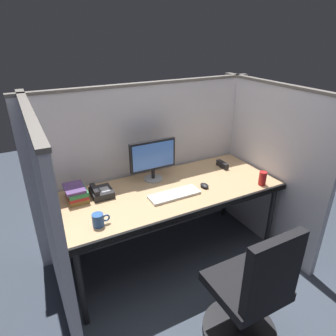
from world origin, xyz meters
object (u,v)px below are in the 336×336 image
Objects in this scene: office_chair at (249,302)px; keyboard_main at (174,195)px; computer_mouse at (204,186)px; coffee_mug at (98,220)px; monitor_center at (153,158)px; desk_phone at (101,192)px; soda_can at (263,179)px; book_stack at (76,193)px; desk at (171,195)px; red_stapler at (222,165)px.

office_chair is 2.27× the size of keyboard_main.
coffee_mug is (-0.97, -0.12, 0.03)m from computer_mouse.
coffee_mug is (-0.64, -0.46, -0.17)m from monitor_center.
office_chair is 1.37m from desk_phone.
office_chair reaches higher than computer_mouse.
computer_mouse is 0.79× the size of soda_can.
coffee_mug is at bearing -143.99° from monitor_center.
monitor_center reaches higher than book_stack.
desk is 19.79× the size of computer_mouse.
book_stack is at bearing 97.61° from coffee_mug.
soda_can is (0.78, -0.19, 0.05)m from keyboard_main.
monitor_center is at bearing 91.54° from office_chair.
soda_can is at bearing -18.53° from book_stack.
desk_phone is at bearing 179.41° from red_stapler.
desk is 12.67× the size of red_stapler.
desk_phone reaches higher than computer_mouse.
monitor_center is 3.41× the size of coffee_mug.
keyboard_main is (-0.08, 0.87, 0.39)m from office_chair.
office_chair is 7.99× the size of soda_can.
monitor_center is (-0.11, 1.22, 0.59)m from office_chair.
book_stack is at bearing 170.68° from desk_phone.
computer_mouse is 0.64× the size of red_stapler.
book_stack is at bearing 163.38° from computer_mouse.
book_stack is (-1.02, 0.31, 0.04)m from computer_mouse.
red_stapler reaches higher than desk.
soda_can reaches higher than red_stapler.
keyboard_main is at bearing 9.66° from coffee_mug.
red_stapler is (1.23, -0.01, -0.01)m from desk_phone.
keyboard_main is 0.60m from desk_phone.
monitor_center reaches higher than coffee_mug.
monitor_center is 1.00× the size of keyboard_main.
office_chair is at bearing -86.73° from desk.
desk is at bearing 161.06° from computer_mouse.
soda_can reaches higher than book_stack.
office_chair reaches higher than red_stapler.
book_stack is at bearing 120.66° from office_chair.
red_stapler is (0.69, 0.27, 0.02)m from keyboard_main.
office_chair is at bearing -45.37° from coffee_mug.
desk is at bearing 158.79° from soda_can.
coffee_mug reaches higher than desk.
office_chair is 7.74× the size of coffee_mug.
monitor_center is 3.52× the size of soda_can.
monitor_center is 0.41m from keyboard_main.
desk_phone is (-0.83, 0.27, 0.02)m from computer_mouse.
book_stack is 1.79× the size of soda_can.
keyboard_main is at bearing -178.48° from computer_mouse.
computer_mouse is 0.76× the size of coffee_mug.
keyboard_main is 2.26× the size of desk_phone.
coffee_mug is (-0.75, 0.76, 0.42)m from office_chair.
soda_can is (0.81, -0.54, -0.15)m from monitor_center.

